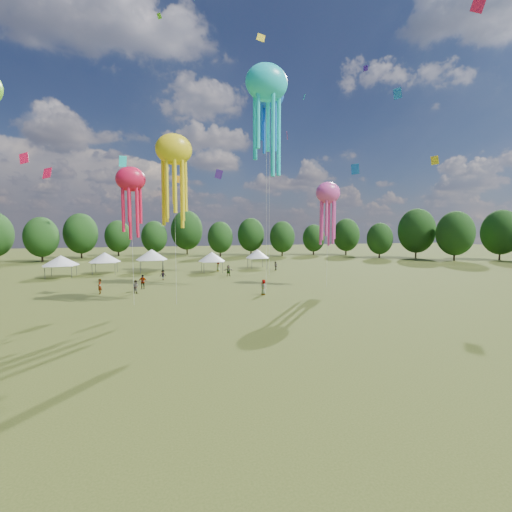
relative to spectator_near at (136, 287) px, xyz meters
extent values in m
plane|color=#384416|center=(7.12, -35.66, -0.82)|extent=(300.00, 300.00, 0.00)
imported|color=gray|center=(0.00, 0.00, 0.00)|extent=(1.01, 0.99, 1.64)
imported|color=gray|center=(13.79, 19.57, 0.12)|extent=(0.60, 0.92, 1.88)
imported|color=gray|center=(24.43, 17.48, 0.03)|extent=(0.72, 0.88, 1.70)
imported|color=gray|center=(3.51, 10.65, -0.05)|extent=(1.06, 0.68, 1.55)
imported|color=gray|center=(0.72, 3.10, 0.13)|extent=(1.12, 0.49, 1.90)
imported|color=gray|center=(14.23, 12.34, 0.10)|extent=(1.76, 0.74, 1.84)
imported|color=gray|center=(-4.22, 0.76, 0.11)|extent=(0.47, 0.70, 1.87)
imported|color=gray|center=(14.92, -5.20, 0.10)|extent=(0.65, 0.94, 1.85)
cylinder|color=#47474C|center=(-14.34, 16.60, 0.13)|extent=(0.08, 0.08, 1.90)
cylinder|color=#47474C|center=(-14.34, 20.42, 0.13)|extent=(0.08, 0.08, 1.90)
cylinder|color=#47474C|center=(-10.52, 16.60, 0.13)|extent=(0.08, 0.08, 1.90)
cylinder|color=#47474C|center=(-10.52, 20.42, 0.13)|extent=(0.08, 0.08, 1.90)
cube|color=white|center=(-12.43, 18.51, 1.13)|extent=(4.22, 4.22, 0.10)
cone|color=white|center=(-12.43, 18.51, 1.99)|extent=(5.48, 5.48, 1.63)
cylinder|color=#47474C|center=(-7.99, 19.79, 0.17)|extent=(0.08, 0.08, 1.99)
cylinder|color=#47474C|center=(-7.99, 23.46, 0.17)|extent=(0.08, 0.08, 1.99)
cylinder|color=#47474C|center=(-4.32, 19.79, 0.17)|extent=(0.08, 0.08, 1.99)
cylinder|color=#47474C|center=(-4.32, 23.46, 0.17)|extent=(0.08, 0.08, 1.99)
cube|color=white|center=(-6.16, 21.62, 1.22)|extent=(4.07, 4.07, 0.10)
cone|color=white|center=(-6.16, 21.62, 2.12)|extent=(5.29, 5.29, 1.70)
cylinder|color=#47474C|center=(-0.16, 19.61, 0.28)|extent=(0.08, 0.08, 2.21)
cylinder|color=#47474C|center=(-0.16, 23.54, 0.28)|extent=(0.08, 0.08, 2.21)
cylinder|color=#47474C|center=(3.77, 19.61, 0.28)|extent=(0.08, 0.08, 2.21)
cylinder|color=#47474C|center=(3.77, 23.54, 0.28)|extent=(0.08, 0.08, 2.21)
cube|color=white|center=(1.81, 21.57, 1.44)|extent=(4.33, 4.33, 0.10)
cone|color=white|center=(1.81, 21.57, 2.43)|extent=(5.63, 5.63, 1.89)
cylinder|color=#47474C|center=(10.68, 16.44, 0.16)|extent=(0.08, 0.08, 1.96)
cylinder|color=#47474C|center=(10.68, 19.76, 0.16)|extent=(0.08, 0.08, 1.96)
cylinder|color=#47474C|center=(14.01, 16.44, 0.16)|extent=(0.08, 0.08, 1.96)
cylinder|color=#47474C|center=(14.01, 19.76, 0.16)|extent=(0.08, 0.08, 1.96)
cube|color=white|center=(12.34, 18.10, 1.18)|extent=(3.73, 3.73, 0.10)
cone|color=white|center=(12.34, 18.10, 2.07)|extent=(4.85, 4.85, 1.68)
cylinder|color=#47474C|center=(20.54, 20.30, 0.19)|extent=(0.08, 0.08, 2.02)
cylinder|color=#47474C|center=(20.54, 23.45, 0.19)|extent=(0.08, 0.08, 2.02)
cylinder|color=#47474C|center=(23.69, 20.30, 0.19)|extent=(0.08, 0.08, 2.02)
cylinder|color=#47474C|center=(23.69, 23.45, 0.19)|extent=(0.08, 0.08, 2.02)
cube|color=white|center=(22.11, 21.88, 1.24)|extent=(3.55, 3.55, 0.10)
cone|color=white|center=(22.11, 21.88, 2.16)|extent=(4.61, 4.61, 1.73)
ellipsoid|color=yellow|center=(4.45, -7.72, 15.29)|extent=(3.74, 2.62, 3.18)
cylinder|color=beige|center=(4.45, -7.72, 7.23)|extent=(0.03, 0.03, 16.11)
ellipsoid|color=#1CE9F2|center=(16.21, -2.23, 25.31)|extent=(5.44, 3.80, 4.62)
cylinder|color=beige|center=(16.21, -2.23, 12.25)|extent=(0.03, 0.03, 26.13)
ellipsoid|color=#ED45A3|center=(25.07, -1.96, 12.00)|extent=(3.44, 2.41, 2.93)
cylinder|color=beige|center=(25.07, -1.96, 5.59)|extent=(0.03, 0.03, 12.82)
ellipsoid|color=#F01540|center=(0.14, -7.00, 12.20)|extent=(2.96, 2.07, 2.52)
cylinder|color=beige|center=(0.14, -7.00, 5.69)|extent=(0.03, 0.03, 13.02)
ellipsoid|color=blue|center=(21.33, 11.93, 29.18)|extent=(4.80, 3.36, 4.08)
cylinder|color=beige|center=(21.33, 11.93, 14.18)|extent=(0.03, 0.03, 30.00)
cube|color=blue|center=(9.13, 31.19, 23.64)|extent=(1.70, 1.10, 2.20)
cube|color=#1CE9F2|center=(29.59, 16.55, 31.47)|extent=(0.22, 0.79, 0.92)
cube|color=#5828B6|center=(12.44, 10.78, 15.80)|extent=(1.34, 0.54, 1.60)
cube|color=#F01540|center=(27.89, -21.70, 25.31)|extent=(1.15, 0.62, 1.47)
cube|color=#6FE425|center=(4.19, 26.24, 46.98)|extent=(1.02, 0.60, 1.04)
cube|color=blue|center=(36.18, -1.27, 26.41)|extent=(1.58, 0.97, 1.55)
cube|color=#F01540|center=(-16.51, 29.15, 17.45)|extent=(1.66, 1.71, 2.26)
cube|color=yellow|center=(21.34, 16.99, 40.97)|extent=(1.92, 0.99, 2.00)
cube|color=blue|center=(41.76, 18.36, 19.16)|extent=(1.96, 0.96, 2.23)
cube|color=#ED45A3|center=(30.30, 26.94, 27.10)|extent=(0.75, 1.60, 1.92)
cube|color=#5828B6|center=(32.36, 1.00, 30.37)|extent=(0.50, 0.64, 0.86)
cube|color=#F01540|center=(-18.60, 23.97, 19.08)|extent=(1.78, 1.11, 2.23)
cube|color=orange|center=(5.74, 8.75, 14.50)|extent=(0.91, 0.31, 1.11)
cube|color=yellow|center=(44.55, 0.27, 17.76)|extent=(0.91, 1.08, 1.49)
cube|color=#1CE9F2|center=(-2.64, 21.17, 18.90)|extent=(1.36, 1.36, 1.93)
cylinder|color=#38281C|center=(-23.48, 49.36, 0.71)|extent=(0.44, 0.44, 3.07)
ellipsoid|color=#1B3F15|center=(-23.48, 49.36, 5.12)|extent=(7.66, 7.66, 9.58)
cylinder|color=#38281C|center=(-16.39, 57.68, 0.89)|extent=(0.44, 0.44, 3.43)
ellipsoid|color=#1B3F15|center=(-16.39, 57.68, 5.83)|extent=(8.58, 8.58, 10.73)
cylinder|color=#38281C|center=(-7.64, 63.30, 0.65)|extent=(0.44, 0.44, 2.95)
ellipsoid|color=#1B3F15|center=(-7.64, 63.30, 4.89)|extent=(7.37, 7.37, 9.21)
cylinder|color=#38281C|center=(2.43, 59.40, 0.62)|extent=(0.44, 0.44, 2.89)
ellipsoid|color=#1B3F15|center=(2.43, 59.40, 4.78)|extent=(7.23, 7.23, 9.04)
cylinder|color=#38281C|center=(12.04, 63.83, 1.10)|extent=(0.44, 0.44, 3.84)
ellipsoid|color=#1B3F15|center=(12.04, 63.83, 6.61)|extent=(9.60, 9.60, 11.99)
cylinder|color=#38281C|center=(20.31, 52.78, 0.60)|extent=(0.44, 0.44, 2.84)
ellipsoid|color=#1B3F15|center=(20.31, 52.78, 4.69)|extent=(7.11, 7.11, 8.89)
cylinder|color=#38281C|center=(30.05, 55.38, 0.76)|extent=(0.44, 0.44, 3.16)
ellipsoid|color=#1B3F15|center=(30.05, 55.38, 5.31)|extent=(7.91, 7.91, 9.88)
cylinder|color=#38281C|center=(37.82, 49.63, 0.62)|extent=(0.44, 0.44, 2.88)
ellipsoid|color=#1B3F15|center=(37.82, 49.63, 4.76)|extent=(7.21, 7.21, 9.01)
cylinder|color=#38281C|center=(48.64, 51.58, 0.49)|extent=(0.44, 0.44, 2.63)
ellipsoid|color=#1B3F15|center=(48.64, 51.58, 4.27)|extent=(6.57, 6.57, 8.22)
cylinder|color=#38281C|center=(57.64, 48.07, 0.74)|extent=(0.44, 0.44, 3.13)
ellipsoid|color=#1B3F15|center=(57.64, 48.07, 5.23)|extent=(7.81, 7.81, 9.77)
cylinder|color=#38281C|center=(60.76, 36.15, 0.54)|extent=(0.44, 0.44, 2.72)
ellipsoid|color=#1B3F15|center=(60.76, 36.15, 4.45)|extent=(6.80, 6.80, 8.50)
cylinder|color=#38281C|center=(70.09, 33.26, 1.08)|extent=(0.44, 0.44, 3.81)
ellipsoid|color=#1B3F15|center=(70.09, 33.26, 6.56)|extent=(9.52, 9.52, 11.90)
cylinder|color=#38281C|center=(73.70, 24.14, 0.93)|extent=(0.44, 0.44, 3.51)
ellipsoid|color=#1B3F15|center=(73.70, 24.14, 5.98)|extent=(8.78, 8.78, 10.97)
cylinder|color=#38281C|center=(86.51, 22.61, 1.00)|extent=(0.44, 0.44, 3.64)
ellipsoid|color=#1B3F15|center=(86.51, 22.61, 6.23)|extent=(9.10, 9.10, 11.37)
camera|label=1|loc=(2.27, -45.35, 7.22)|focal=24.65mm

